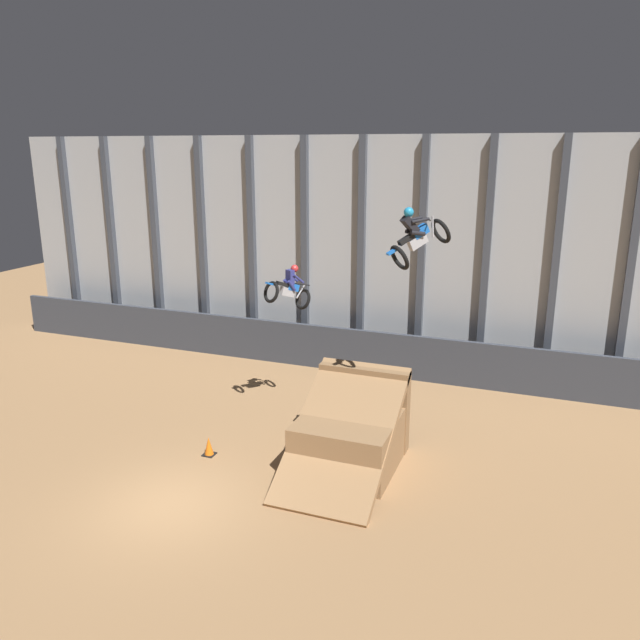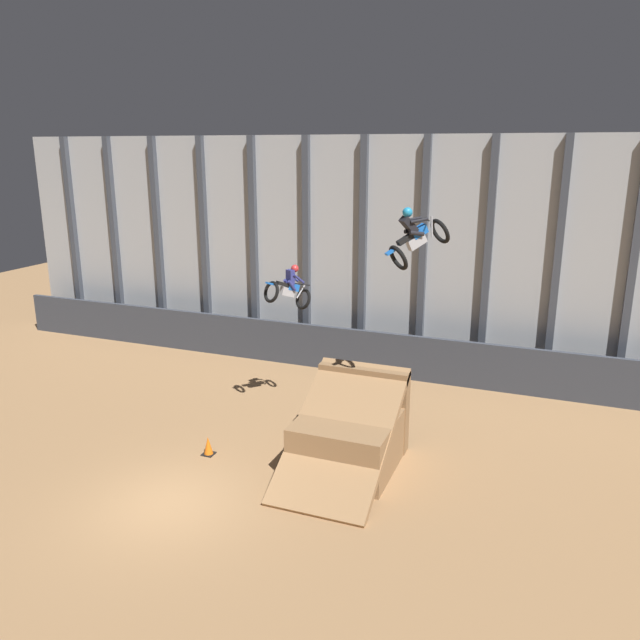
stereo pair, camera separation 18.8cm
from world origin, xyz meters
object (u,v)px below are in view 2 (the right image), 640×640
at_px(dirt_ramp, 351,433).
at_px(rider_bike_right_air, 416,237).
at_px(traffic_cone_near_ramp, 208,446).
at_px(rider_bike_left_air, 289,289).

distance_m(dirt_ramp, rider_bike_right_air, 6.08).
bearing_deg(traffic_cone_near_ramp, dirt_ramp, 15.36).
bearing_deg(dirt_ramp, rider_bike_left_air, 139.66).
height_order(rider_bike_right_air, traffic_cone_near_ramp, rider_bike_right_air).
relative_size(rider_bike_right_air, traffic_cone_near_ramp, 2.94).
distance_m(dirt_ramp, rider_bike_left_air, 5.42).
distance_m(rider_bike_left_air, traffic_cone_near_ramp, 5.76).
relative_size(dirt_ramp, rider_bike_left_air, 2.55).
relative_size(dirt_ramp, rider_bike_right_air, 2.70).
xyz_separation_m(rider_bike_right_air, traffic_cone_near_ramp, (-5.86, -1.22, -6.50)).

